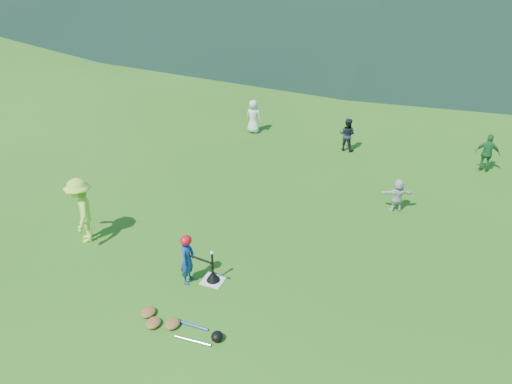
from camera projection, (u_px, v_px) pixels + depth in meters
ground at (213, 281)px, 10.72m from camera, size 120.00×120.00×0.00m
home_plate at (213, 280)px, 10.71m from camera, size 0.45×0.45×0.02m
baseball at (212, 253)px, 10.36m from camera, size 0.08×0.08×0.08m
batter_child at (187, 260)px, 10.44m from camera, size 0.30×0.43×1.13m
adult_coach at (81, 211)px, 11.69m from camera, size 1.11×1.21×1.64m
fielder_a at (253, 116)px, 17.86m from camera, size 0.62×0.44×1.21m
fielder_b at (347, 134)px, 16.49m from camera, size 0.59×0.48×1.12m
fielder_c at (487, 153)px, 15.07m from camera, size 0.72×0.33×1.20m
fielder_d at (397, 195)px, 13.09m from camera, size 0.89×0.56×0.92m
batting_tee at (213, 276)px, 10.65m from camera, size 0.30×0.30×0.68m
batter_gear at (187, 242)px, 10.21m from camera, size 0.73×0.26×0.49m
equipment_pile at (172, 324)px, 9.48m from camera, size 1.80×0.56×0.19m
outfield_fence at (396, 23)px, 33.20m from camera, size 70.07×0.08×1.33m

